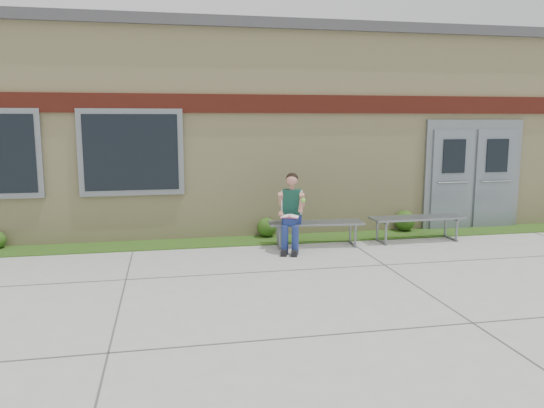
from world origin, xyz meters
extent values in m
plane|color=#9E9E99|center=(0.00, 0.00, 0.00)|extent=(80.00, 80.00, 0.00)
cube|color=#284A13|center=(0.00, 2.60, 0.01)|extent=(16.00, 0.80, 0.02)
cube|color=beige|center=(0.00, 6.00, 2.00)|extent=(16.00, 6.00, 4.00)
cube|color=#3F3F42|center=(0.00, 6.00, 4.10)|extent=(16.20, 6.20, 0.20)
cube|color=maroon|center=(0.00, 2.97, 2.60)|extent=(16.00, 0.06, 0.35)
cube|color=slate|center=(-3.00, 2.96, 1.70)|extent=(1.90, 0.08, 1.60)
cube|color=black|center=(-3.00, 2.92, 1.70)|extent=(1.70, 0.04, 1.40)
cube|color=slate|center=(4.00, 2.96, 1.15)|extent=(2.20, 0.08, 2.30)
cube|color=slate|center=(3.50, 2.91, 1.05)|extent=(0.92, 0.06, 2.10)
cube|color=slate|center=(4.50, 2.91, 1.05)|extent=(0.92, 0.06, 2.10)
cube|color=slate|center=(0.29, 2.00, 0.43)|extent=(1.76, 0.65, 0.03)
cube|color=slate|center=(-0.40, 2.00, 0.20)|extent=(0.09, 0.48, 0.39)
cube|color=slate|center=(0.98, 2.00, 0.20)|extent=(0.09, 0.48, 0.39)
cube|color=slate|center=(2.29, 2.00, 0.45)|extent=(1.81, 0.53, 0.04)
cube|color=slate|center=(1.57, 2.00, 0.21)|extent=(0.05, 0.50, 0.41)
cube|color=slate|center=(3.01, 2.00, 0.21)|extent=(0.05, 0.50, 0.41)
cube|color=navy|center=(-0.18, 1.95, 0.53)|extent=(0.40, 0.34, 0.16)
cube|color=#103B2E|center=(-0.19, 1.93, 0.84)|extent=(0.37, 0.29, 0.46)
sphere|color=tan|center=(-0.19, 1.92, 1.24)|extent=(0.27, 0.27, 0.21)
sphere|color=black|center=(-0.18, 1.94, 1.26)|extent=(0.28, 0.28, 0.22)
cylinder|color=navy|center=(-0.35, 1.74, 0.55)|extent=(0.28, 0.45, 0.15)
cylinder|color=navy|center=(-0.18, 1.68, 0.55)|extent=(0.28, 0.45, 0.15)
cylinder|color=navy|center=(-0.41, 1.50, 0.25)|extent=(0.12, 0.12, 0.50)
cylinder|color=navy|center=(-0.24, 1.44, 0.25)|extent=(0.12, 0.12, 0.50)
cube|color=black|center=(-0.43, 1.44, 0.05)|extent=(0.18, 0.28, 0.10)
cube|color=black|center=(-0.27, 1.38, 0.05)|extent=(0.18, 0.28, 0.10)
cylinder|color=tan|center=(-0.39, 1.94, 0.90)|extent=(0.16, 0.24, 0.26)
cylinder|color=tan|center=(-0.03, 1.81, 0.90)|extent=(0.16, 0.24, 0.26)
cube|color=white|center=(-0.31, 1.59, 0.65)|extent=(0.37, 0.31, 0.01)
cube|color=#E25582|center=(-0.31, 1.59, 0.64)|extent=(0.37, 0.32, 0.01)
sphere|color=#70D539|center=(-0.05, 1.67, 0.91)|extent=(0.08, 0.08, 0.08)
sphere|color=#284A13|center=(-0.47, 2.85, 0.21)|extent=(0.38, 0.38, 0.38)
sphere|color=#284A13|center=(2.45, 2.85, 0.23)|extent=(0.42, 0.42, 0.42)
camera|label=1|loc=(-2.38, -7.18, 2.29)|focal=35.00mm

